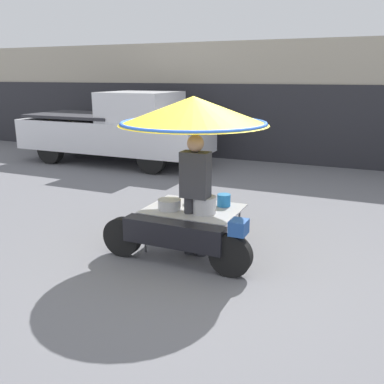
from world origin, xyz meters
name	(u,v)px	position (x,y,z in m)	size (l,w,h in m)	color
ground_plane	(200,264)	(0.00, 0.00, 0.00)	(36.00, 36.00, 0.00)	slate
shopfront_building	(309,102)	(0.00, 8.19, 1.66)	(28.00, 2.06, 3.34)	#B2A893
vendor_motorcycle_cart	(192,130)	(-0.31, 0.44, 1.71)	(2.10, 2.02, 2.14)	black
vendor_person	(195,189)	(-0.19, 0.29, 0.94)	(0.38, 0.22, 1.67)	#2D2D33
pickup_truck	(119,129)	(-4.67, 5.30, 0.96)	(5.39, 1.92, 1.98)	black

